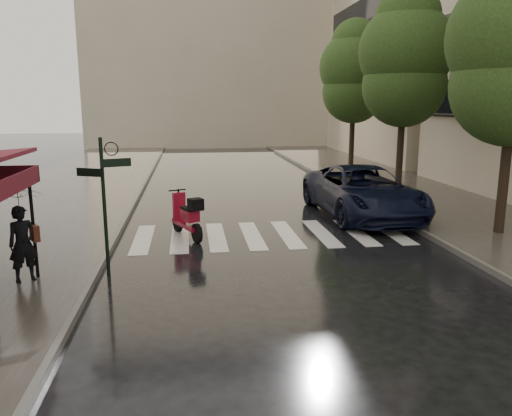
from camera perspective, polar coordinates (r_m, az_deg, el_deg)
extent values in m
plane|color=black|center=(8.95, -11.59, -13.56)|extent=(120.00, 120.00, 0.00)
cube|color=#38332D|center=(21.07, -21.72, 0.78)|extent=(6.00, 60.00, 0.12)
cube|color=#38332D|center=(22.55, 17.62, 1.75)|extent=(5.50, 60.00, 0.12)
cube|color=#595651|center=(20.53, -13.45, 1.07)|extent=(0.12, 60.00, 0.16)
cube|color=#595651|center=(21.51, 10.85, 1.67)|extent=(0.12, 60.00, 0.16)
cube|color=silver|center=(14.64, -12.79, -3.48)|extent=(0.50, 3.20, 0.01)
cube|color=silver|center=(14.58, -8.67, -3.38)|extent=(0.50, 3.20, 0.01)
cube|color=silver|center=(14.60, -4.55, -3.26)|extent=(0.50, 3.20, 0.01)
cube|color=silver|center=(14.69, -0.45, -3.13)|extent=(0.50, 3.20, 0.01)
cube|color=silver|center=(14.85, 3.58, -2.99)|extent=(0.50, 3.20, 0.01)
cube|color=silver|center=(15.08, 7.50, -2.83)|extent=(0.50, 3.20, 0.01)
cube|color=silver|center=(15.38, 11.29, -2.67)|extent=(0.50, 3.20, 0.01)
cube|color=silver|center=(15.75, 14.91, -2.50)|extent=(0.50, 3.20, 0.01)
cylinder|color=black|center=(11.60, -24.12, -1.70)|extent=(0.07, 0.07, 2.35)
cylinder|color=black|center=(11.46, -16.92, -0.02)|extent=(0.08, 0.08, 3.10)
cube|color=black|center=(11.26, -15.72, 5.01)|extent=(0.62, 0.26, 0.18)
cube|color=black|center=(11.38, -18.56, 3.89)|extent=(0.56, 0.29, 0.18)
cube|color=#BAAB8E|center=(37.96, 18.19, 19.57)|extent=(8.00, 16.00, 18.50)
cube|color=#BAAB8E|center=(46.54, -4.97, 19.49)|extent=(22.00, 6.00, 20.00)
cylinder|color=black|center=(15.90, 26.65, 4.99)|extent=(0.28, 0.28, 4.26)
cylinder|color=black|center=(21.97, 16.21, 7.63)|extent=(0.28, 0.28, 4.48)
sphere|color=#1D3412|center=(21.93, 16.54, 13.26)|extent=(3.40, 3.40, 3.40)
sphere|color=#1D3412|center=(22.02, 16.76, 16.80)|extent=(3.80, 3.80, 3.80)
sphere|color=#1D3412|center=(22.18, 16.97, 20.08)|extent=(2.60, 2.60, 2.60)
cylinder|color=black|center=(28.57, 10.92, 8.65)|extent=(0.28, 0.28, 4.37)
sphere|color=#1D3412|center=(28.54, 11.09, 12.88)|extent=(3.40, 3.40, 3.40)
sphere|color=#1D3412|center=(28.60, 11.20, 15.53)|extent=(3.80, 3.80, 3.80)
sphere|color=#1D3412|center=(28.71, 11.30, 18.01)|extent=(2.60, 2.60, 2.60)
imported|color=black|center=(11.54, -25.08, -3.73)|extent=(0.71, 0.65, 1.62)
imported|color=black|center=(11.30, -25.60, 2.05)|extent=(1.34, 1.34, 0.88)
cube|color=#4C1E14|center=(11.55, -23.97, -2.63)|extent=(0.27, 0.32, 0.35)
cylinder|color=black|center=(13.94, -6.77, -2.89)|extent=(0.32, 0.55, 0.55)
cylinder|color=black|center=(15.23, -8.95, -1.69)|extent=(0.32, 0.55, 0.55)
cube|color=maroon|center=(14.58, -7.97, -1.89)|extent=(0.88, 1.50, 0.11)
cube|color=maroon|center=(14.25, -7.56, -0.78)|extent=(0.56, 0.72, 0.32)
cube|color=maroon|center=(14.96, -8.78, 0.15)|extent=(0.39, 0.27, 0.86)
cylinder|color=black|center=(14.97, -9.00, 2.03)|extent=(0.50, 0.24, 0.04)
cube|color=black|center=(13.79, -6.92, 0.42)|extent=(0.47, 0.46, 0.32)
imported|color=black|center=(17.46, 12.10, 1.87)|extent=(3.07, 6.25, 1.71)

